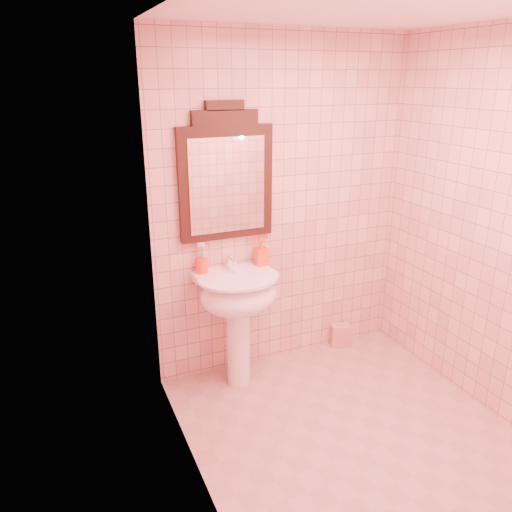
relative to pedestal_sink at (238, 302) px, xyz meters
name	(u,v)px	position (x,y,z in m)	size (l,w,h in m)	color
floor	(355,437)	(0.45, -0.87, -0.66)	(2.20, 2.20, 0.00)	tan
back_wall	(283,209)	(0.45, 0.23, 0.59)	(2.00, 0.02, 2.50)	beige
pedestal_sink	(238,302)	(0.00, 0.00, 0.00)	(0.58, 0.58, 0.86)	white
faucet	(231,262)	(0.00, 0.14, 0.26)	(0.04, 0.16, 0.11)	white
mirror	(226,177)	(0.00, 0.20, 0.86)	(0.68, 0.06, 0.95)	black
toothbrush_cup	(202,265)	(-0.21, 0.16, 0.26)	(0.09, 0.09, 0.20)	#EF3B14
soap_dispenser	(261,253)	(0.24, 0.14, 0.30)	(0.09, 0.09, 0.19)	#F24314
towel	(340,335)	(0.99, 0.17, -0.56)	(0.16, 0.11, 0.19)	pink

